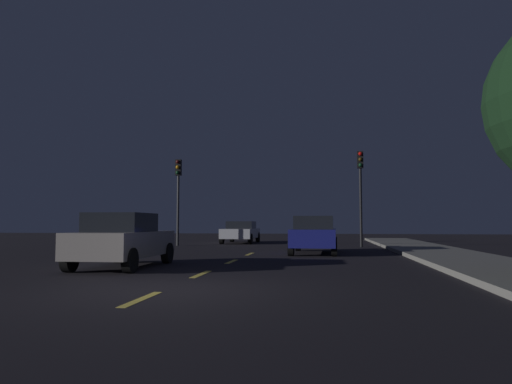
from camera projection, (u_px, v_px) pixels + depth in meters
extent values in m
plane|color=black|center=(235.00, 260.00, 15.78)|extent=(80.00, 80.00, 0.00)
cube|color=gray|center=(468.00, 261.00, 14.70)|extent=(3.00, 40.00, 0.15)
cube|color=#EACC4C|center=(141.00, 299.00, 7.68)|extent=(0.16, 1.60, 0.01)
cube|color=#EACC4C|center=(201.00, 274.00, 11.44)|extent=(0.16, 1.60, 0.01)
cube|color=#EACC4C|center=(231.00, 262.00, 15.19)|extent=(0.16, 1.60, 0.01)
cube|color=#EACC4C|center=(250.00, 254.00, 18.94)|extent=(0.16, 1.60, 0.01)
cylinder|color=#2D2D30|center=(178.00, 202.00, 26.03)|extent=(0.14, 0.14, 4.83)
cube|color=black|center=(178.00, 167.00, 26.16)|extent=(0.32, 0.24, 0.90)
sphere|color=#3F0C0C|center=(178.00, 162.00, 26.02)|extent=(0.20, 0.20, 0.20)
sphere|color=orange|center=(178.00, 167.00, 26.00)|extent=(0.20, 0.20, 0.20)
sphere|color=#0C3319|center=(178.00, 172.00, 25.98)|extent=(0.20, 0.20, 0.20)
cylinder|color=black|center=(361.00, 199.00, 24.59)|extent=(0.14, 0.14, 5.08)
cube|color=black|center=(360.00, 160.00, 24.73)|extent=(0.32, 0.24, 0.90)
sphere|color=red|center=(360.00, 154.00, 24.59)|extent=(0.20, 0.20, 0.20)
sphere|color=#3F2D0C|center=(360.00, 159.00, 24.57)|extent=(0.20, 0.20, 0.20)
sphere|color=#0C3319|center=(360.00, 165.00, 24.55)|extent=(0.20, 0.20, 0.20)
cube|color=navy|center=(314.00, 237.00, 19.37)|extent=(1.88, 4.47, 0.69)
cube|color=black|center=(314.00, 223.00, 19.19)|extent=(1.60, 2.03, 0.53)
cylinder|color=black|center=(298.00, 244.00, 21.12)|extent=(0.24, 0.65, 0.64)
cylinder|color=black|center=(335.00, 244.00, 20.84)|extent=(0.24, 0.65, 0.64)
cylinder|color=black|center=(291.00, 248.00, 17.85)|extent=(0.24, 0.65, 0.64)
cylinder|color=black|center=(334.00, 248.00, 17.57)|extent=(0.24, 0.65, 0.64)
cube|color=gray|center=(124.00, 244.00, 13.26)|extent=(1.81, 4.10, 0.70)
cube|color=black|center=(121.00, 222.00, 13.10)|extent=(1.56, 1.86, 0.53)
cylinder|color=black|center=(118.00, 253.00, 14.81)|extent=(0.23, 0.64, 0.64)
cylinder|color=black|center=(167.00, 253.00, 14.61)|extent=(0.23, 0.64, 0.64)
cylinder|color=black|center=(69.00, 260.00, 11.87)|extent=(0.23, 0.64, 0.64)
cylinder|color=black|center=(130.00, 261.00, 11.67)|extent=(0.23, 0.64, 0.64)
cube|color=silver|center=(241.00, 233.00, 29.40)|extent=(1.87, 4.35, 0.59)
cube|color=black|center=(241.00, 225.00, 29.65)|extent=(1.64, 1.96, 0.46)
cylinder|color=black|center=(250.00, 239.00, 27.65)|extent=(0.22, 0.64, 0.64)
cylinder|color=black|center=(222.00, 239.00, 27.90)|extent=(0.22, 0.64, 0.64)
cylinder|color=black|center=(258.00, 237.00, 30.86)|extent=(0.22, 0.64, 0.64)
cylinder|color=black|center=(232.00, 237.00, 31.10)|extent=(0.22, 0.64, 0.64)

